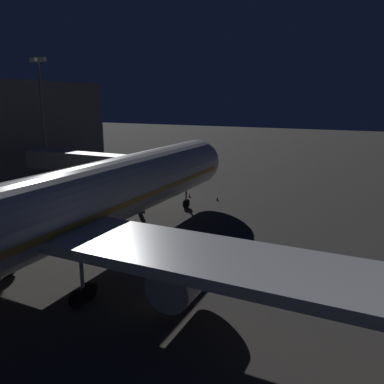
% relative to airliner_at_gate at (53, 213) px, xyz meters
% --- Properties ---
extents(ground_plane, '(320.00, 320.00, 0.00)m').
position_rel_airliner_at_gate_xyz_m(ground_plane, '(0.00, -7.86, -5.59)').
color(ground_plane, '#383533').
extents(airliner_at_gate, '(56.79, 59.25, 20.38)m').
position_rel_airliner_at_gate_xyz_m(airliner_at_gate, '(0.00, 0.00, 0.00)').
color(airliner_at_gate, silver).
rests_on(airliner_at_gate, ground_plane).
extents(jet_bridge, '(20.77, 3.40, 7.22)m').
position_rel_airliner_at_gate_xyz_m(jet_bridge, '(11.23, -19.32, 0.10)').
color(jet_bridge, '#9E9E99').
rests_on(jet_bridge, ground_plane).
extents(apron_floodlight_mast, '(2.90, 0.50, 20.13)m').
position_rel_airliner_at_gate_xyz_m(apron_floodlight_mast, '(25.50, -24.07, 5.95)').
color(apron_floodlight_mast, '#59595E').
rests_on(apron_floodlight_mast, ground_plane).
extents(traffic_cone_nose_port, '(0.36, 0.36, 0.55)m').
position_rel_airliner_at_gate_xyz_m(traffic_cone_nose_port, '(-2.20, -28.43, -5.31)').
color(traffic_cone_nose_port, orange).
rests_on(traffic_cone_nose_port, ground_plane).
extents(traffic_cone_nose_starboard, '(0.36, 0.36, 0.55)m').
position_rel_airliner_at_gate_xyz_m(traffic_cone_nose_starboard, '(2.20, -28.43, -5.31)').
color(traffic_cone_nose_starboard, orange).
rests_on(traffic_cone_nose_starboard, ground_plane).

